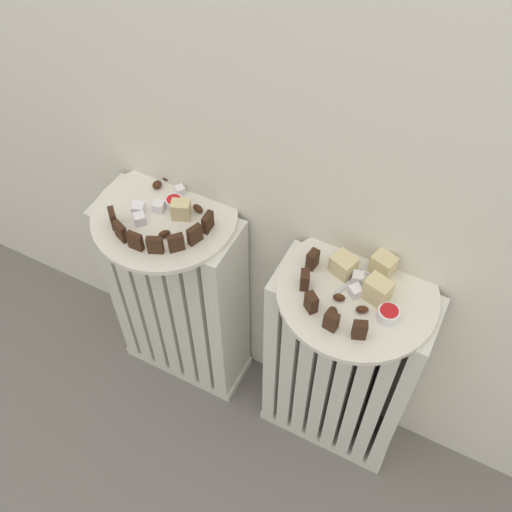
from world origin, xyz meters
name	(u,v)px	position (x,y,z in m)	size (l,w,h in m)	color
ground_plane	(206,479)	(0.00, 0.00, 0.00)	(6.00, 6.00, 0.00)	slate
radiator_left	(180,300)	(-0.22, 0.28, 0.30)	(0.34, 0.14, 0.60)	silver
radiator_right	(339,370)	(0.22, 0.28, 0.30)	(0.34, 0.14, 0.60)	silver
plate_left	(165,215)	(-0.22, 0.28, 0.61)	(0.31, 0.31, 0.01)	silver
plate_right	(357,292)	(0.22, 0.28, 0.61)	(0.31, 0.31, 0.01)	silver
dark_cake_slice_left_0	(113,218)	(-0.29, 0.21, 0.64)	(0.03, 0.01, 0.04)	#382114
dark_cake_slice_left_1	(121,231)	(-0.25, 0.18, 0.64)	(0.03, 0.01, 0.04)	#382114
dark_cake_slice_left_2	(135,241)	(-0.21, 0.18, 0.64)	(0.03, 0.01, 0.04)	#382114
dark_cake_slice_left_3	(155,245)	(-0.17, 0.18, 0.64)	(0.03, 0.01, 0.04)	#382114
dark_cake_slice_left_4	(176,243)	(-0.14, 0.21, 0.64)	(0.03, 0.01, 0.04)	#382114
dark_cake_slice_left_5	(195,235)	(-0.12, 0.24, 0.64)	(0.03, 0.01, 0.04)	#382114
dark_cake_slice_left_6	(208,222)	(-0.11, 0.28, 0.64)	(0.03, 0.01, 0.04)	#382114
marble_cake_slice_left_0	(181,210)	(-0.18, 0.29, 0.64)	(0.04, 0.03, 0.04)	beige
turkish_delight_left_0	(140,219)	(-0.25, 0.24, 0.63)	(0.02, 0.02, 0.02)	white
turkish_delight_left_1	(159,207)	(-0.23, 0.28, 0.63)	(0.02, 0.02, 0.02)	white
turkish_delight_left_2	(139,209)	(-0.26, 0.26, 0.63)	(0.02, 0.02, 0.02)	white
turkish_delight_left_3	(180,190)	(-0.22, 0.35, 0.63)	(0.02, 0.02, 0.02)	white
medjool_date_left_0	(157,185)	(-0.27, 0.34, 0.62)	(0.02, 0.02, 0.02)	#3D1E0F
medjool_date_left_1	(164,234)	(-0.18, 0.23, 0.62)	(0.03, 0.01, 0.02)	#3D1E0F
medjool_date_left_2	(166,177)	(-0.27, 0.37, 0.62)	(0.03, 0.02, 0.02)	#3D1E0F
medjool_date_left_3	(198,209)	(-0.16, 0.32, 0.62)	(0.03, 0.02, 0.02)	#3D1E0F
jam_bowl_left	(174,202)	(-0.21, 0.31, 0.63)	(0.04, 0.04, 0.02)	white
dark_cake_slice_right_0	(313,259)	(0.12, 0.29, 0.64)	(0.03, 0.02, 0.04)	#382114
dark_cake_slice_right_1	(305,280)	(0.12, 0.24, 0.64)	(0.03, 0.02, 0.04)	#382114
dark_cake_slice_right_2	(311,303)	(0.15, 0.20, 0.64)	(0.03, 0.02, 0.04)	#382114
dark_cake_slice_right_3	(331,321)	(0.20, 0.18, 0.64)	(0.03, 0.02, 0.04)	#382114
dark_cake_slice_right_4	(360,330)	(0.25, 0.19, 0.64)	(0.03, 0.02, 0.04)	#382114
marble_cake_slice_right_0	(383,265)	(0.24, 0.34, 0.64)	(0.04, 0.04, 0.05)	beige
marble_cake_slice_right_1	(343,265)	(0.17, 0.31, 0.64)	(0.04, 0.04, 0.04)	beige
marble_cake_slice_right_2	(378,290)	(0.25, 0.28, 0.64)	(0.05, 0.04, 0.05)	beige
turkish_delight_right_0	(358,278)	(0.21, 0.30, 0.63)	(0.02, 0.02, 0.02)	white
turkish_delight_right_1	(356,291)	(0.22, 0.27, 0.63)	(0.02, 0.02, 0.02)	white
medjool_date_right_0	(333,313)	(0.19, 0.21, 0.62)	(0.03, 0.02, 0.01)	#3D1E0F
medjool_date_right_1	(339,298)	(0.19, 0.24, 0.62)	(0.02, 0.01, 0.01)	#3D1E0F
medjool_date_right_2	(362,309)	(0.24, 0.24, 0.62)	(0.02, 0.01, 0.02)	#3D1E0F
medjool_date_right_3	(372,254)	(0.21, 0.37, 0.62)	(0.02, 0.02, 0.01)	#3D1E0F
jam_bowl_right	(388,314)	(0.29, 0.25, 0.63)	(0.04, 0.04, 0.02)	white
fork	(357,277)	(0.20, 0.31, 0.62)	(0.05, 0.10, 0.00)	silver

